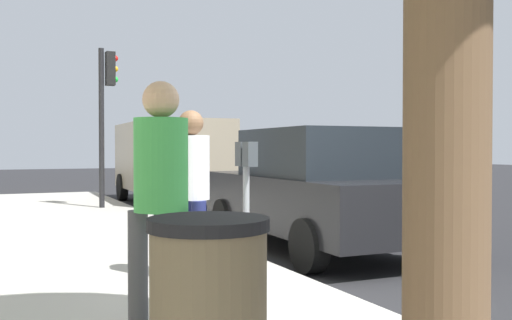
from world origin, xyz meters
TOP-DOWN VIEW (x-y plane):
  - ground_plane at (0.00, 0.00)m, footprint 80.00×80.00m
  - parking_meter at (1.08, 0.53)m, footprint 0.36×0.12m
  - pedestrian_at_meter at (1.09, 1.14)m, footprint 0.52×0.38m
  - pedestrian_bystander at (-0.37, 1.85)m, footprint 0.43×0.44m
  - parked_sedan_near at (2.82, -1.35)m, footprint 4.43×2.03m
  - parked_van_far at (10.49, -1.35)m, footprint 5.26×2.25m
  - traffic_signal at (8.90, 0.59)m, footprint 0.24×0.44m

SIDE VIEW (x-z plane):
  - ground_plane at x=0.00m, z-range 0.00..0.00m
  - parked_sedan_near at x=2.82m, z-range 0.01..1.78m
  - pedestrian_at_meter at x=1.09m, z-range 0.30..2.03m
  - parking_meter at x=1.08m, z-range 0.46..1.87m
  - pedestrian_bystander at x=-0.37m, z-range 0.33..2.16m
  - parked_van_far at x=10.49m, z-range 0.17..2.35m
  - traffic_signal at x=8.90m, z-range 0.78..4.38m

